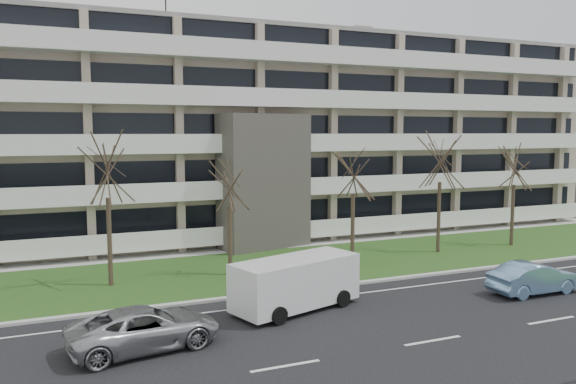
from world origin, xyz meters
name	(u,v)px	position (x,y,z in m)	size (l,w,h in m)	color
ground	(433,341)	(0.00, 0.00, 0.00)	(160.00, 160.00, 0.00)	black
grass_verge	(296,265)	(0.00, 13.00, 0.03)	(90.00, 10.00, 0.06)	#224918
curb	(335,286)	(0.00, 8.00, 0.06)	(90.00, 0.35, 0.12)	#B2B2AD
sidewalk	(264,247)	(0.00, 18.50, 0.04)	(90.00, 2.00, 0.08)	#B2B2AD
lane_edge_line	(349,295)	(0.00, 6.50, 0.01)	(90.00, 0.12, 0.01)	white
apartment_building	(234,135)	(-0.01, 25.32, 7.61)	(60.50, 15.10, 18.75)	tan
silver_pickup	(145,328)	(-10.13, 3.41, 0.76)	(2.52, 5.47, 1.52)	#A7A9AF
blue_sedan	(534,278)	(8.41, 3.28, 0.77)	(1.62, 4.65, 1.53)	#77A3CF
white_van	(297,279)	(-3.20, 5.49, 1.37)	(6.27, 3.85, 2.29)	white
tree_2	(107,163)	(-10.52, 12.48, 6.31)	(4.06, 4.06, 8.11)	#382B21
tree_3	(229,179)	(-4.27, 12.20, 5.33)	(3.43, 3.43, 6.85)	#382B21
tree_4	(353,166)	(3.10, 11.82, 5.87)	(3.78, 3.78, 7.56)	#382B21
tree_5	(441,154)	(9.91, 12.68, 6.41)	(4.12, 4.12, 8.24)	#382B21
tree_6	(515,161)	(15.95, 12.52, 5.88)	(3.78, 3.78, 7.56)	#382B21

